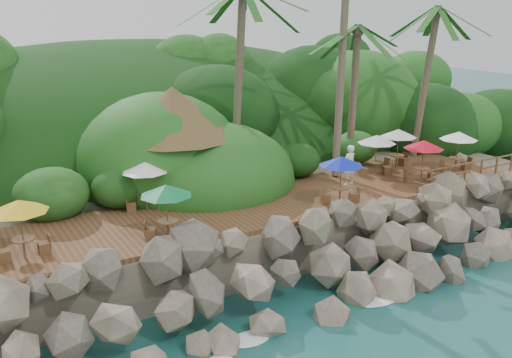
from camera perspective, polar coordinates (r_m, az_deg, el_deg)
ground at (r=20.20m, az=8.86°, el=-13.61°), size 140.00×140.00×0.00m
land_base at (r=32.72m, az=-8.86°, el=0.44°), size 32.00×25.20×2.10m
jungle_hill at (r=39.83m, az=-12.80°, el=1.61°), size 44.80×28.00×15.40m
seawall at (r=21.06m, az=5.56°, el=-8.61°), size 29.00×4.00×2.30m
terrace at (r=23.75m, az=-0.00°, el=-2.77°), size 26.00×5.00×0.20m
jungle_foliage at (r=32.14m, az=-8.12°, el=-1.79°), size 44.00×16.00×12.00m
foam_line at (r=20.39m, az=8.32°, el=-13.18°), size 25.20×0.80×0.06m
palapa at (r=25.18m, az=-8.32°, el=6.64°), size 5.62×5.62×4.60m
dining_clusters at (r=22.90m, az=-0.30°, el=1.11°), size 24.83×5.05×2.01m
railing at (r=29.33m, az=22.30°, el=1.21°), size 8.30×0.10×1.00m
waiter at (r=26.36m, az=9.31°, el=1.37°), size 0.74×0.53×1.89m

